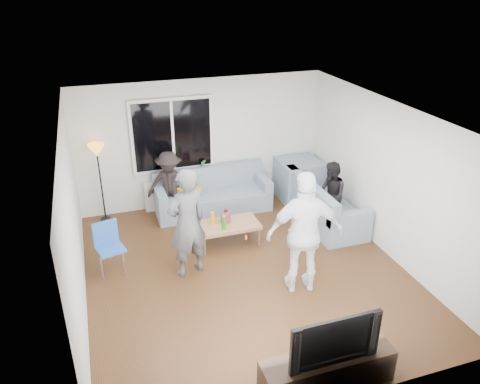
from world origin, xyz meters
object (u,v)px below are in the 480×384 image
object	(u,v)px
tv_console	(327,371)
side_chair	(111,250)
spectator_back	(170,185)
television	(331,336)
sofa_back_section	(213,191)
coffee_table	(228,234)
floor_lamp	(101,184)
player_right	(305,233)
player_left	(187,223)
spectator_right	(331,195)
sofa_right_section	(326,201)

from	to	relation	value
tv_console	side_chair	bearing A→B (deg)	124.85
spectator_back	television	bearing A→B (deg)	-62.76
sofa_back_section	coffee_table	bearing A→B (deg)	-93.75
coffee_table	television	bearing A→B (deg)	-87.27
floor_lamp	coffee_table	bearing A→B (deg)	-38.24
television	side_chair	bearing A→B (deg)	124.85
player_right	television	distance (m)	1.91
sofa_back_section	player_left	distance (m)	2.26
player_right	spectator_right	distance (m)	2.16
tv_console	television	bearing A→B (deg)	0.00
television	tv_console	bearing A→B (deg)	0.00
tv_console	television	world-z (taller)	television
coffee_table	player_right	bearing A→B (deg)	-66.64
player_left	sofa_right_section	bearing A→B (deg)	177.94
tv_console	television	size ratio (longest dim) A/B	1.48
player_left	sofa_back_section	bearing A→B (deg)	-134.18
spectator_right	tv_console	bearing A→B (deg)	-19.32
sofa_back_section	coffee_table	distance (m)	1.36
sofa_right_section	spectator_back	xyz separation A→B (m)	(-2.80, 1.15, 0.25)
coffee_table	player_right	xyz separation A→B (m)	(0.69, -1.61, 0.77)
coffee_table	player_right	size ratio (longest dim) A/B	0.57
spectator_right	sofa_back_section	bearing A→B (deg)	-114.58
side_chair	spectator_back	world-z (taller)	spectator_back
player_left	spectator_back	size ratio (longest dim) A/B	1.34
coffee_table	spectator_back	bearing A→B (deg)	119.12
player_right	spectator_back	distance (m)	3.33
sofa_back_section	television	xyz separation A→B (m)	(0.08, -4.77, 0.33)
sofa_back_section	spectator_right	xyz separation A→B (m)	(1.95, -1.30, 0.21)
floor_lamp	spectator_right	xyz separation A→B (m)	(4.07, -1.56, -0.14)
sofa_right_section	player_left	xyz separation A→B (m)	(-2.89, -0.87, 0.48)
side_chair	sofa_right_section	bearing A→B (deg)	-7.64
player_left	player_right	world-z (taller)	player_right
spectator_right	television	size ratio (longest dim) A/B	1.18
sofa_back_section	player_right	world-z (taller)	player_right
floor_lamp	player_left	distance (m)	2.55
side_chair	player_right	size ratio (longest dim) A/B	0.45
sofa_right_section	player_right	world-z (taller)	player_right
side_chair	floor_lamp	world-z (taller)	floor_lamp
coffee_table	spectator_back	xyz separation A→B (m)	(-0.76, 1.37, 0.48)
tv_console	spectator_back	bearing A→B (deg)	100.93
side_chair	spectator_right	size ratio (longest dim) A/B	0.67
side_chair	spectator_right	distance (m)	4.09
player_right	tv_console	world-z (taller)	player_right
player_left	television	world-z (taller)	player_left
sofa_right_section	tv_console	world-z (taller)	sofa_right_section
sofa_back_section	tv_console	distance (m)	4.78
spectator_back	tv_console	size ratio (longest dim) A/B	0.85
side_chair	player_left	size ratio (longest dim) A/B	0.48
side_chair	spectator_right	world-z (taller)	spectator_right
floor_lamp	spectator_right	size ratio (longest dim) A/B	1.22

